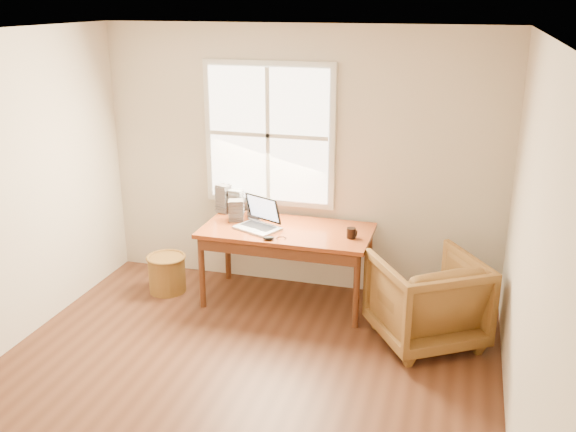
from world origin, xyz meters
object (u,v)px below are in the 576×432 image
Objects in this scene: armchair at (427,299)px; cd_stack_a at (236,202)px; desk at (287,231)px; wicker_stool at (167,274)px; laptop at (257,216)px; coffee_mug at (351,233)px.

cd_stack_a is at bearing -51.92° from armchair.
wicker_stool is at bearing -174.34° from desk.
armchair is 1.72m from laptop.
coffee_mug is at bearing -56.91° from armchair.
armchair is 2.32× the size of wicker_stool.
laptop is at bearing 1.78° from wicker_stool.
desk is 0.32m from laptop.
armchair is 0.90m from coffee_mug.
desk is 4.36× the size of wicker_stool.
wicker_stool is 3.88× the size of coffee_mug.
laptop reaches higher than cd_stack_a.
laptop is at bearing -160.85° from desk.
desk is 0.70m from cd_stack_a.
desk is at bearing -48.99° from armchair.
wicker_stool is 1.95m from coffee_mug.
desk is at bearing -25.63° from cd_stack_a.
armchair reaches higher than wicker_stool.
coffee_mug reaches higher than armchair.
cd_stack_a is (-0.35, 0.39, -0.01)m from laptop.
cd_stack_a is (-0.61, 0.29, 0.15)m from desk.
desk is 16.90× the size of coffee_mug.
armchair is 3.41× the size of cd_stack_a.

